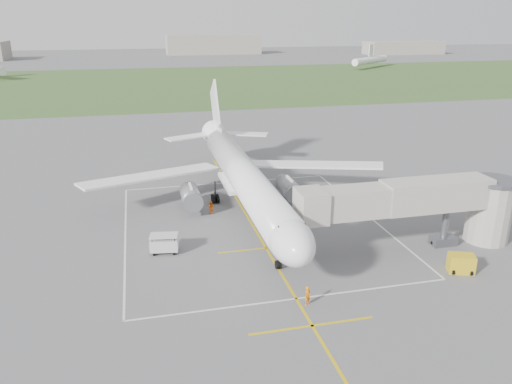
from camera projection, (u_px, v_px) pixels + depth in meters
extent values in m
plane|color=#5E5E61|center=(245.00, 213.00, 60.05)|extent=(700.00, 700.00, 0.00)
cube|color=#3B5A27|center=(168.00, 83.00, 179.37)|extent=(700.00, 120.00, 0.02)
cube|color=gold|center=(255.00, 229.00, 55.46)|extent=(0.25, 60.00, 0.01)
cube|color=gold|center=(312.00, 326.00, 38.02)|extent=(10.00, 0.25, 0.01)
cube|color=gold|center=(266.00, 248.00, 50.87)|extent=(10.00, 0.25, 0.01)
cube|color=silver|center=(227.00, 183.00, 71.06)|extent=(28.00, 0.20, 0.01)
cube|color=silver|center=(296.00, 299.00, 41.69)|extent=(28.00, 0.20, 0.01)
cube|color=silver|center=(125.00, 238.00, 53.29)|extent=(0.20, 32.00, 0.01)
cube|color=silver|center=(367.00, 215.00, 59.47)|extent=(0.20, 32.00, 0.01)
cylinder|color=white|center=(245.00, 177.00, 58.57)|extent=(3.80, 36.00, 3.80)
ellipsoid|color=white|center=(290.00, 240.00, 42.05)|extent=(3.80, 7.22, 3.80)
cube|color=black|center=(294.00, 233.00, 40.87)|extent=(2.40, 1.60, 0.99)
cone|color=white|center=(217.00, 136.00, 77.25)|extent=(3.80, 6.00, 3.80)
cube|color=white|center=(312.00, 165.00, 66.67)|extent=(17.93, 11.24, 1.23)
cube|color=white|center=(152.00, 176.00, 62.04)|extent=(17.93, 11.24, 1.23)
cube|color=white|center=(240.00, 182.00, 61.83)|extent=(4.20, 8.00, 0.50)
cube|color=white|center=(215.00, 108.00, 76.48)|extent=(0.30, 7.89, 8.65)
cube|color=white|center=(218.00, 130.00, 75.45)|extent=(0.35, 5.00, 1.20)
cube|color=white|center=(244.00, 134.00, 77.84)|extent=(7.85, 5.03, 0.20)
cube|color=white|center=(190.00, 137.00, 75.98)|extent=(7.85, 5.03, 0.20)
cylinder|color=gray|center=(289.00, 188.00, 63.09)|extent=(2.30, 4.20, 2.30)
cube|color=white|center=(289.00, 182.00, 62.55)|extent=(0.25, 2.40, 1.20)
cylinder|color=gray|center=(191.00, 195.00, 60.35)|extent=(2.30, 4.20, 2.30)
cube|color=white|center=(191.00, 190.00, 59.81)|extent=(0.25, 2.40, 1.20)
cylinder|color=black|center=(278.00, 256.00, 46.31)|extent=(0.18, 0.18, 2.60)
cylinder|color=black|center=(277.00, 265.00, 46.59)|extent=(0.28, 0.80, 0.80)
cylinder|color=black|center=(279.00, 264.00, 46.64)|extent=(0.28, 0.80, 0.80)
cylinder|color=black|center=(260.00, 188.00, 64.36)|extent=(0.22, 0.22, 2.80)
cylinder|color=black|center=(258.00, 196.00, 64.28)|extent=(0.32, 0.96, 0.96)
cylinder|color=black|center=(262.00, 196.00, 64.40)|extent=(0.32, 0.96, 0.96)
cylinder|color=black|center=(257.00, 194.00, 64.92)|extent=(0.32, 0.96, 0.96)
cylinder|color=black|center=(261.00, 194.00, 65.05)|extent=(0.32, 0.96, 0.96)
cylinder|color=black|center=(215.00, 192.00, 63.08)|extent=(0.22, 0.22, 2.80)
cylinder|color=black|center=(214.00, 200.00, 63.00)|extent=(0.32, 0.96, 0.96)
cylinder|color=black|center=(218.00, 199.00, 63.12)|extent=(0.32, 0.96, 0.96)
cylinder|color=black|center=(213.00, 198.00, 63.64)|extent=(0.32, 0.96, 0.96)
cylinder|color=black|center=(217.00, 198.00, 63.77)|extent=(0.32, 0.96, 0.96)
cube|color=gray|center=(354.00, 202.00, 47.52)|extent=(11.09, 2.90, 2.80)
cube|color=gray|center=(436.00, 194.00, 49.41)|extent=(11.09, 3.10, 3.00)
cube|color=gray|center=(311.00, 206.00, 46.56)|extent=(2.60, 3.40, 3.00)
cylinder|color=#595B60|center=(445.00, 226.00, 50.94)|extent=(0.70, 0.70, 4.20)
cube|color=#595B60|center=(443.00, 241.00, 51.49)|extent=(2.60, 1.40, 0.90)
cylinder|color=gray|center=(489.00, 212.00, 51.68)|extent=(4.40, 4.40, 6.40)
cylinder|color=#595B60|center=(494.00, 181.00, 50.56)|extent=(5.00, 5.00, 0.30)
cylinder|color=black|center=(434.00, 243.00, 51.30)|extent=(0.70, 0.30, 0.70)
cylinder|color=black|center=(451.00, 241.00, 51.74)|extent=(0.70, 0.30, 0.70)
cube|color=gold|center=(461.00, 263.00, 45.88)|extent=(2.65, 2.17, 1.71)
cylinder|color=black|center=(453.00, 272.00, 45.58)|extent=(0.39, 0.55, 0.50)
cylinder|color=black|center=(471.00, 273.00, 45.41)|extent=(0.39, 0.55, 0.50)
cube|color=silver|center=(164.00, 244.00, 49.61)|extent=(2.97, 2.06, 1.21)
cube|color=silver|center=(164.00, 235.00, 49.30)|extent=(2.97, 2.06, 0.09)
cylinder|color=black|center=(152.00, 245.00, 48.84)|extent=(0.09, 0.09, 1.43)
cylinder|color=black|center=(175.00, 244.00, 49.00)|extent=(0.09, 0.09, 1.43)
cylinder|color=black|center=(154.00, 240.00, 50.08)|extent=(0.09, 0.09, 1.43)
cylinder|color=black|center=(176.00, 239.00, 50.24)|extent=(0.09, 0.09, 1.43)
cylinder|color=black|center=(154.00, 254.00, 49.21)|extent=(0.26, 0.46, 0.44)
cylinder|color=black|center=(174.00, 253.00, 49.35)|extent=(0.26, 0.46, 0.44)
cylinder|color=black|center=(155.00, 248.00, 50.34)|extent=(0.26, 0.46, 0.44)
cylinder|color=black|center=(175.00, 248.00, 50.49)|extent=(0.26, 0.46, 0.44)
imported|color=orange|center=(308.00, 296.00, 40.56)|extent=(0.72, 0.66, 1.66)
imported|color=#F75C07|center=(211.00, 208.00, 59.56)|extent=(0.90, 0.78, 1.57)
cube|color=gray|center=(213.00, 44.00, 323.90)|extent=(60.00, 20.00, 12.00)
cube|color=gray|center=(403.00, 48.00, 323.52)|extent=(50.00, 18.00, 8.00)
cylinder|color=white|center=(370.00, 60.00, 233.42)|extent=(26.76, 22.79, 3.20)
cube|color=white|center=(371.00, 50.00, 231.94)|extent=(3.28, 2.77, 5.50)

